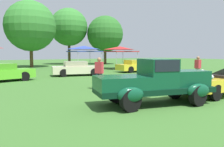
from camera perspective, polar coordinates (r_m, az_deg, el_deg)
ground_plane at (r=9.11m, az=11.91°, el=-6.93°), size 120.00×120.00×0.00m
feature_pickup_truck at (r=8.34m, az=11.11°, el=-1.99°), size 4.64×2.65×1.70m
neighbor_convertible at (r=11.33m, az=26.37°, el=-2.01°), size 4.36×2.00×1.40m
show_car_lime at (r=16.59m, az=-26.46°, el=0.21°), size 4.11×2.40×1.22m
show_car_cream at (r=18.96m, az=-9.02°, el=1.28°), size 4.47×2.62×1.22m
show_car_yellow at (r=22.59m, az=6.21°, el=1.95°), size 4.07×1.85×1.22m
spectator_near_truck at (r=16.44m, az=21.31°, el=1.47°), size 0.31×0.44×1.69m
spectator_by_row at (r=11.49m, az=-3.34°, el=0.31°), size 0.42×0.47×1.69m
canopy_tent_center_field at (r=24.53m, az=-7.18°, el=6.47°), size 3.05×3.05×2.71m
canopy_tent_right_field at (r=26.67m, az=2.08°, el=6.41°), size 3.32×3.32×2.71m
treeline_center at (r=31.79m, az=-20.38°, el=11.42°), size 6.68×6.68×8.82m
treeline_mid_right at (r=38.50m, az=-11.12°, el=11.68°), size 6.29×6.29×9.40m
treeline_far_right at (r=38.34m, az=-1.79°, el=10.18°), size 6.17×6.17×8.26m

